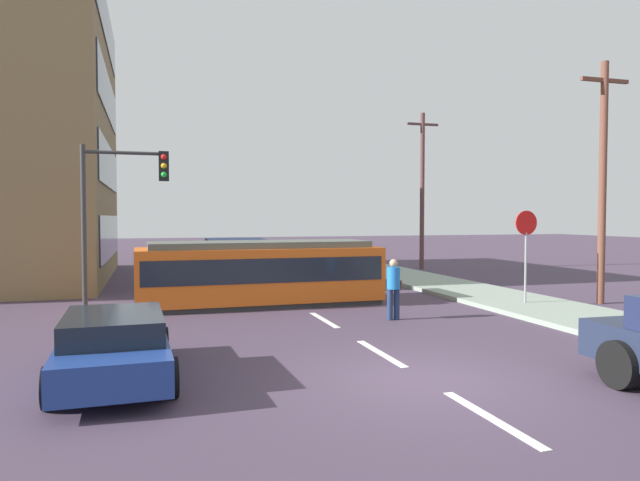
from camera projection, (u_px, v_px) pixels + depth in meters
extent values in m
plane|color=#443548|center=(290.00, 300.00, 19.57)|extent=(120.00, 120.00, 0.00)
cube|color=gray|center=(535.00, 306.00, 17.68)|extent=(3.20, 36.00, 0.14)
cube|color=silver|center=(491.00, 418.00, 8.08)|extent=(0.16, 2.40, 0.01)
cube|color=silver|center=(381.00, 353.00, 11.91)|extent=(0.16, 2.40, 0.01)
cube|color=silver|center=(324.00, 320.00, 15.74)|extent=(0.16, 2.40, 0.01)
cube|color=silver|center=(261.00, 283.00, 24.63)|extent=(0.16, 2.40, 0.01)
cube|color=silver|center=(240.00, 270.00, 30.38)|extent=(0.16, 2.40, 0.01)
cube|color=#2D3847|center=(110.00, 236.00, 26.60)|extent=(0.06, 11.92, 1.92)
cube|color=#2D3847|center=(109.00, 167.00, 26.47)|extent=(0.06, 11.92, 1.92)
cube|color=#2D3847|center=(108.00, 97.00, 26.34)|extent=(0.06, 11.92, 1.92)
cube|color=#2D3847|center=(107.00, 26.00, 26.20)|extent=(0.06, 11.92, 1.92)
cube|color=#DB5B19|center=(260.00, 274.00, 18.52)|extent=(7.72, 2.60, 1.69)
cube|color=#2D2D2D|center=(260.00, 302.00, 18.55)|extent=(7.57, 2.47, 0.15)
cube|color=#53584F|center=(260.00, 244.00, 18.48)|extent=(6.95, 2.21, 0.20)
cube|color=#1E232D|center=(260.00, 267.00, 18.51)|extent=(7.42, 2.63, 0.74)
cube|color=#385092|center=(240.00, 259.00, 23.86)|extent=(2.64, 5.68, 1.56)
cube|color=black|center=(249.00, 258.00, 21.19)|extent=(2.25, 0.18, 0.93)
cube|color=black|center=(240.00, 252.00, 23.85)|extent=(2.66, 4.84, 0.62)
cylinder|color=black|center=(246.00, 278.00, 22.15)|extent=(2.57, 0.96, 0.90)
cylinder|color=black|center=(235.00, 270.00, 25.62)|extent=(2.57, 0.96, 0.90)
cylinder|color=navy|center=(390.00, 305.00, 15.74)|extent=(0.16, 0.16, 0.85)
cylinder|color=navy|center=(397.00, 304.00, 15.80)|extent=(0.16, 0.16, 0.85)
cylinder|color=blue|center=(393.00, 278.00, 15.74)|extent=(0.36, 0.36, 0.60)
sphere|color=tan|center=(394.00, 263.00, 15.72)|extent=(0.22, 0.22, 0.22)
cube|color=brown|center=(400.00, 285.00, 15.86)|extent=(0.18, 0.22, 0.24)
cylinder|color=black|center=(620.00, 365.00, 9.45)|extent=(0.30, 0.81, 0.80)
cube|color=navy|center=(114.00, 351.00, 9.92)|extent=(1.84, 4.32, 0.55)
cube|color=black|center=(114.00, 325.00, 9.76)|extent=(1.65, 2.39, 0.40)
cylinder|color=black|center=(68.00, 349.00, 10.88)|extent=(0.24, 0.65, 0.64)
cylinder|color=black|center=(162.00, 343.00, 11.41)|extent=(0.24, 0.65, 0.64)
cylinder|color=black|center=(50.00, 388.00, 8.45)|extent=(0.24, 0.65, 0.64)
cylinder|color=black|center=(171.00, 377.00, 8.98)|extent=(0.24, 0.65, 0.64)
cylinder|color=gray|center=(526.00, 267.00, 18.01)|extent=(0.07, 0.07, 2.20)
cylinder|color=red|center=(526.00, 223.00, 17.95)|extent=(0.76, 0.04, 0.76)
cylinder|color=#333333|center=(84.00, 232.00, 15.93)|extent=(0.14, 0.14, 4.83)
cylinder|color=#333333|center=(124.00, 153.00, 16.15)|extent=(2.16, 0.10, 0.10)
cube|color=black|center=(164.00, 166.00, 16.47)|extent=(0.28, 0.24, 0.84)
sphere|color=red|center=(164.00, 157.00, 16.33)|extent=(0.16, 0.16, 0.16)
sphere|color=gold|center=(164.00, 166.00, 16.35)|extent=(0.16, 0.16, 0.16)
sphere|color=green|center=(164.00, 175.00, 16.36)|extent=(0.16, 0.16, 0.16)
cylinder|color=brown|center=(603.00, 184.00, 18.56)|extent=(0.24, 0.24, 7.80)
cube|color=brown|center=(605.00, 80.00, 18.43)|extent=(1.80, 0.12, 0.12)
cylinder|color=brown|center=(422.00, 191.00, 30.92)|extent=(0.24, 0.24, 8.37)
cube|color=brown|center=(423.00, 124.00, 30.77)|extent=(1.80, 0.12, 0.12)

